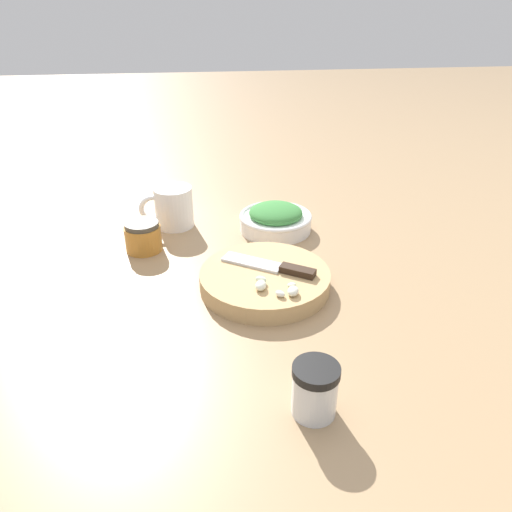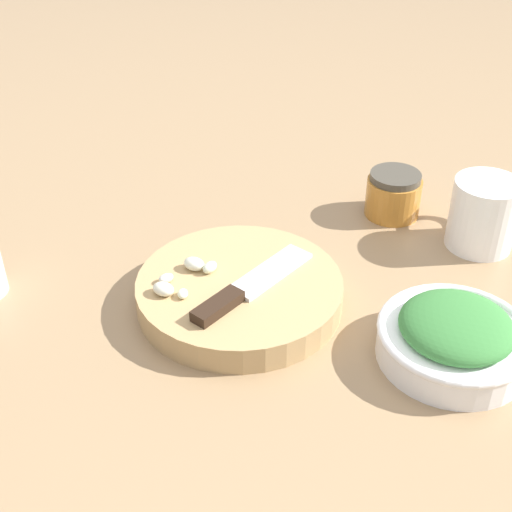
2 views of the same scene
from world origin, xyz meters
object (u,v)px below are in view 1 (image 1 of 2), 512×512
cutting_board (265,280)px  honey_jar (143,236)px  coffee_mug (173,207)px  herb_bowl (276,219)px  garlic_cloves (276,287)px  chef_knife (274,266)px  spice_jar (315,390)px

cutting_board → honey_jar: 0.29m
coffee_mug → herb_bowl: bearing=-102.3°
herb_bowl → honey_jar: size_ratio=2.15×
garlic_cloves → honey_jar: 0.34m
chef_knife → herb_bowl: herb_bowl is taller
herb_bowl → coffee_mug: (0.05, 0.23, 0.02)m
cutting_board → spice_jar: (-0.31, -0.02, 0.02)m
spice_jar → honey_jar: bearing=27.8°
herb_bowl → honey_jar: honey_jar is taller
garlic_cloves → honey_jar: (0.24, 0.24, -0.01)m
chef_knife → garlic_cloves: bearing=-154.3°
garlic_cloves → cutting_board: bearing=8.8°
spice_jar → coffee_mug: (0.60, 0.20, 0.01)m
chef_knife → honey_jar: size_ratio=2.22×
garlic_cloves → coffee_mug: 0.40m
herb_bowl → honey_jar: (-0.06, 0.29, 0.00)m
chef_knife → coffee_mug: coffee_mug is taller
garlic_cloves → coffee_mug: size_ratio=0.65×
cutting_board → chef_knife: bearing=-59.2°
herb_bowl → spice_jar: 0.55m
chef_knife → spice_jar: (-0.32, -0.01, 0.00)m
cutting_board → spice_jar: 0.31m
cutting_board → garlic_cloves: 0.07m
spice_jar → coffee_mug: coffee_mug is taller
spice_jar → chef_knife: bearing=1.0°
spice_jar → honey_jar: spice_jar is taller
garlic_cloves → herb_bowl: (0.30, -0.05, -0.01)m
garlic_cloves → herb_bowl: herb_bowl is taller
herb_bowl → spice_jar: size_ratio=2.16×
chef_knife → honey_jar: honey_jar is taller
spice_jar → cutting_board: bearing=4.4°
spice_jar → honey_jar: (0.49, 0.26, -0.01)m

